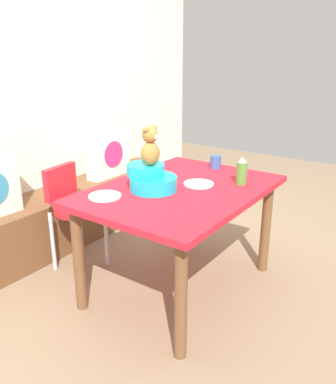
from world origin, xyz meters
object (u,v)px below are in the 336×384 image
dining_table (180,202)px  ketchup_bottle (242,171)px  pillow_floral_right (108,153)px  highchair (75,203)px  dinner_plate_near (199,184)px  dinner_plate_far (105,196)px  teddy_bear (150,147)px  infant_seat_teal (151,179)px  coffee_mug (216,162)px

dining_table → ketchup_bottle: 0.45m
pillow_floral_right → ketchup_bottle: bearing=-101.1°
pillow_floral_right → highchair: bearing=-152.5°
dining_table → dinner_plate_near: bearing=-28.2°
dinner_plate_near → dinner_plate_far: 0.63m
teddy_bear → ketchup_bottle: teddy_bear is taller
dining_table → ketchup_bottle: size_ratio=7.10×
infant_seat_teal → ketchup_bottle: ketchup_bottle is taller
pillow_floral_right → dinner_plate_near: size_ratio=2.20×
dining_table → coffee_mug: 0.56m
dinner_plate_near → dining_table: bearing=151.8°
pillow_floral_right → highchair: pillow_floral_right is taller
ketchup_bottle → coffee_mug: ketchup_bottle is taller
highchair → coffee_mug: (0.75, -0.74, 0.27)m
pillow_floral_right → coffee_mug: size_ratio=3.67×
infant_seat_teal → dinner_plate_far: size_ratio=1.65×
coffee_mug → dinner_plate_near: 0.44m
teddy_bear → infant_seat_teal: bearing=90.0°
ketchup_bottle → dinner_plate_near: size_ratio=0.92×
highchair → dinner_plate_near: (0.33, -0.85, 0.22)m
pillow_floral_right → coffee_mug: (-0.05, -1.16, 0.11)m
ketchup_bottle → dining_table: bearing=136.4°
dinner_plate_near → dinner_plate_far: bearing=147.3°
infant_seat_teal → dinner_plate_near: size_ratio=1.65×
teddy_bear → dinner_plate_far: 0.41m
ketchup_bottle → dinner_plate_near: ketchup_bottle is taller
ketchup_bottle → pillow_floral_right: bearing=78.9°
dining_table → ketchup_bottle: ketchup_bottle is taller
dinner_plate_far → infant_seat_teal: bearing=-27.2°
pillow_floral_right → teddy_bear: 1.33m
coffee_mug → dinner_plate_far: coffee_mug is taller
pillow_floral_right → coffee_mug: 1.17m
dining_table → ketchup_bottle: (0.30, -0.28, 0.19)m
pillow_floral_right → dinner_plate_near: pillow_floral_right is taller
infant_seat_teal → teddy_bear: size_ratio=1.32×
pillow_floral_right → teddy_bear: (-0.73, -1.06, 0.34)m
infant_seat_teal → dinner_plate_far: (-0.27, 0.14, -0.07)m
dining_table → coffee_mug: coffee_mug is taller
teddy_bear → coffee_mug: teddy_bear is taller
infant_seat_teal → coffee_mug: 0.69m
ketchup_bottle → dinner_plate_near: bearing=129.1°
infant_seat_teal → ketchup_bottle: size_ratio=1.78×
teddy_bear → dinner_plate_near: teddy_bear is taller
pillow_floral_right → ketchup_bottle: (-0.29, -1.48, 0.15)m
coffee_mug → dinner_plate_far: bearing=166.1°
infant_seat_teal → teddy_bear: bearing=-90.0°
highchair → dining_table: bearing=-75.2°
pillow_floral_right → coffee_mug: pillow_floral_right is taller
dining_table → teddy_bear: bearing=135.5°
coffee_mug → dinner_plate_near: coffee_mug is taller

